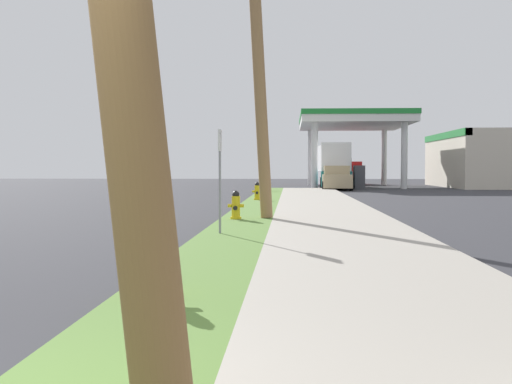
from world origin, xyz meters
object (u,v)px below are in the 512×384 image
Objects in this scene: truck_teal_at_forecourt at (335,167)px; fire_hydrant_third at (257,192)px; truck_red_on_apron at (351,174)px; car_tan_by_near_pump at (336,179)px; fire_hydrant_second at (236,207)px; utility_pole_midground at (257,27)px; fire_hydrant_fourth at (267,185)px; truck_silver_at_far_bay at (332,167)px; fire_hydrant_nearest at (155,265)px; street_sign_post at (220,159)px.

fire_hydrant_third is at bearing -103.60° from truck_teal_at_forecourt.
car_tan_by_near_pump is at bearing -99.25° from truck_red_on_apron.
fire_hydrant_second is at bearing -90.23° from fire_hydrant_third.
utility_pole_midground is 39.65m from truck_red_on_apron.
fire_hydrant_fourth is at bearing -109.09° from truck_red_on_apron.
fire_hydrant_third is 0.07× the size of utility_pole_midground.
fire_hydrant_third is 0.11× the size of truck_teal_at_forecourt.
truck_red_on_apron is at bearing 72.74° from truck_silver_at_far_bay.
fire_hydrant_second is 0.11× the size of truck_teal_at_forecourt.
fire_hydrant_nearest is 10.20m from fire_hydrant_second.
fire_hydrant_nearest is 43.15m from truck_silver_at_far_bay.
street_sign_post reaches higher than fire_hydrant_nearest.
fire_hydrant_fourth is at bearing 91.21° from utility_pole_midground.
fire_hydrant_second is at bearing -99.00° from truck_teal_at_forecourt.
fire_hydrant_third is 1.00× the size of fire_hydrant_fourth.
car_tan_by_near_pump reaches higher than fire_hydrant_third.
truck_silver_at_far_bay reaches higher than car_tan_by_near_pump.
truck_red_on_apron is at bearing 80.75° from car_tan_by_near_pump.
street_sign_post is at bearing -90.22° from fire_hydrant_third.
fire_hydrant_third is 0.14× the size of truck_red_on_apron.
car_tan_by_near_pump is 0.82× the size of truck_red_on_apron.
fire_hydrant_nearest is 6.62m from street_sign_post.
car_tan_by_near_pump is (4.39, 25.65, 0.28)m from fire_hydrant_second.
utility_pole_midground is (0.51, 10.74, 4.77)m from fire_hydrant_nearest.
car_tan_by_near_pump reaches higher than fire_hydrant_nearest.
truck_red_on_apron is at bearing 81.24° from street_sign_post.
fire_hydrant_nearest and fire_hydrant_third have the same top height.
fire_hydrant_nearest is 0.11× the size of truck_teal_at_forecourt.
car_tan_by_near_pump is (4.38, 35.84, 0.28)m from fire_hydrant_nearest.
truck_silver_at_far_bay is at bearing 82.88° from utility_pole_midground.
truck_red_on_apron reaches higher than fire_hydrant_second.
utility_pole_midground is at bearing 46.53° from fire_hydrant_second.
street_sign_post is at bearing 90.16° from fire_hydrant_nearest.
car_tan_by_near_pump is (4.40, 29.34, -0.91)m from street_sign_post.
utility_pole_midground is (0.47, -9.53, 4.77)m from fire_hydrant_third.
truck_teal_at_forecourt is at bearing -100.99° from truck_red_on_apron.
truck_silver_at_far_bay is (4.44, 12.14, 1.04)m from fire_hydrant_fourth.
fire_hydrant_second is 0.35× the size of street_sign_post.
utility_pole_midground is 1.55× the size of truck_teal_at_forecourt.
truck_silver_at_far_bay is (4.53, 42.90, 1.04)m from fire_hydrant_nearest.
street_sign_post reaches higher than fire_hydrant_second.
truck_red_on_apron reaches higher than fire_hydrant_nearest.
fire_hydrant_nearest is at bearing -92.72° from utility_pole_midground.
fire_hydrant_third is at bearing 89.90° from fire_hydrant_nearest.
street_sign_post is 0.33× the size of truck_teal_at_forecourt.
fire_hydrant_second is at bearing 89.78° from street_sign_post.
fire_hydrant_nearest is at bearing -96.97° from car_tan_by_near_pump.
street_sign_post is 0.38× the size of truck_red_on_apron.
fire_hydrant_nearest is 0.14× the size of truck_red_on_apron.
utility_pole_midground reaches higher than truck_teal_at_forecourt.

